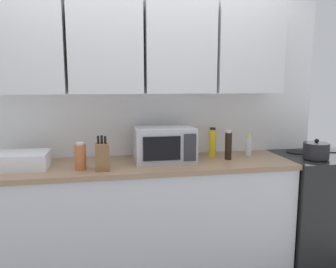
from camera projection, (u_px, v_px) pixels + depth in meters
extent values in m
cube|color=white|center=(141.00, 110.00, 2.91)|extent=(3.25, 0.06, 2.60)
cube|color=silver|center=(27.00, 44.00, 2.49)|extent=(0.56, 0.33, 0.75)
cube|color=silver|center=(106.00, 46.00, 2.60)|extent=(0.56, 0.33, 0.75)
cube|color=silver|center=(178.00, 47.00, 2.70)|extent=(0.56, 0.33, 0.75)
cube|color=silver|center=(245.00, 48.00, 2.81)|extent=(0.56, 0.33, 0.75)
cube|color=silver|center=(147.00, 218.00, 2.72)|extent=(2.35, 0.60, 0.86)
cube|color=#9E7A5B|center=(146.00, 165.00, 2.66)|extent=(2.38, 0.63, 0.04)
cube|color=black|center=(319.00, 204.00, 2.99)|extent=(0.76, 0.64, 0.90)
cylinder|color=black|center=(315.00, 159.00, 2.75)|extent=(0.18, 0.18, 0.01)
cylinder|color=black|center=(297.00, 152.00, 3.02)|extent=(0.18, 0.18, 0.01)
cylinder|color=black|center=(330.00, 151.00, 3.09)|extent=(0.18, 0.18, 0.01)
cylinder|color=black|center=(316.00, 151.00, 2.74)|extent=(0.21, 0.21, 0.13)
sphere|color=black|center=(317.00, 141.00, 2.73)|extent=(0.04, 0.04, 0.04)
cube|color=#B7B7BC|center=(164.00, 144.00, 2.70)|extent=(0.48, 0.36, 0.28)
cube|color=black|center=(162.00, 149.00, 2.51)|extent=(0.29, 0.01, 0.18)
cube|color=#2D2D33|center=(190.00, 148.00, 2.55)|extent=(0.10, 0.01, 0.21)
cube|color=silver|center=(22.00, 160.00, 2.47)|extent=(0.38, 0.30, 0.12)
cube|color=brown|center=(102.00, 157.00, 2.41)|extent=(0.10, 0.12, 0.20)
cylinder|color=black|center=(98.00, 140.00, 2.38)|extent=(0.02, 0.02, 0.06)
cylinder|color=black|center=(102.00, 139.00, 2.38)|extent=(0.02, 0.02, 0.06)
cylinder|color=black|center=(105.00, 140.00, 2.39)|extent=(0.02, 0.02, 0.05)
cylinder|color=black|center=(228.00, 146.00, 2.75)|extent=(0.06, 0.06, 0.22)
cylinder|color=silver|center=(229.00, 132.00, 2.73)|extent=(0.04, 0.04, 0.02)
cylinder|color=gold|center=(212.00, 143.00, 2.86)|extent=(0.07, 0.07, 0.24)
cylinder|color=black|center=(213.00, 129.00, 2.84)|extent=(0.05, 0.05, 0.02)
cylinder|color=silver|center=(249.00, 146.00, 2.90)|extent=(0.05, 0.05, 0.17)
cylinder|color=yellow|center=(249.00, 135.00, 2.89)|extent=(0.04, 0.04, 0.02)
cylinder|color=#BC6638|center=(80.00, 157.00, 2.42)|extent=(0.08, 0.08, 0.19)
cylinder|color=silver|center=(80.00, 144.00, 2.41)|extent=(0.06, 0.06, 0.02)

